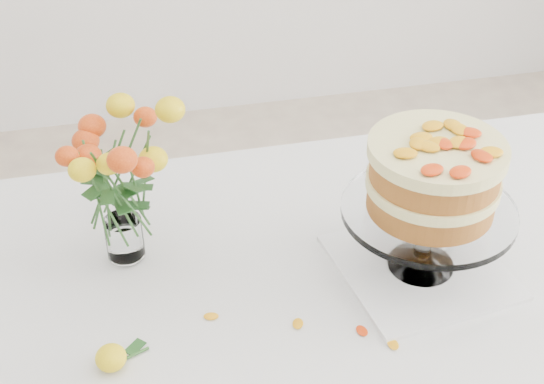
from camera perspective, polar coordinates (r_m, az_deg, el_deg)
The scene contains 9 objects.
table at distance 1.45m, azimuth 5.54°, elevation -8.65°, with size 1.43×0.93×0.76m.
napkin at distance 1.42m, azimuth 11.08°, elevation -5.57°, with size 0.29×0.29×0.01m, color white.
cake_stand at distance 1.31m, azimuth 12.00°, elevation 0.63°, with size 0.31×0.31×0.27m.
rose_vase at distance 1.33m, azimuth -11.81°, elevation 1.92°, with size 0.28×0.28×0.35m.
loose_rose_near at distance 1.24m, azimuth -12.01°, elevation -12.11°, with size 0.09×0.05×0.04m.
stray_petal_a at distance 1.30m, azimuth 1.96°, elevation -9.89°, with size 0.03×0.02×0.00m, color #FAA30F.
stray_petal_b at distance 1.29m, azimuth 6.78°, elevation -10.35°, with size 0.03×0.02×0.00m, color #FAA30F.
stray_petal_c at distance 1.28m, azimuth 9.09°, elevation -11.26°, with size 0.03×0.02×0.00m, color #FAA30F.
stray_petal_d at distance 1.31m, azimuth -4.61°, elevation -9.32°, with size 0.03×0.02×0.00m, color #FAA30F.
Camera 1 is at (-0.37, -0.97, 1.68)m, focal length 50.00 mm.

